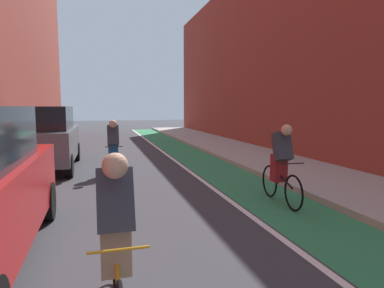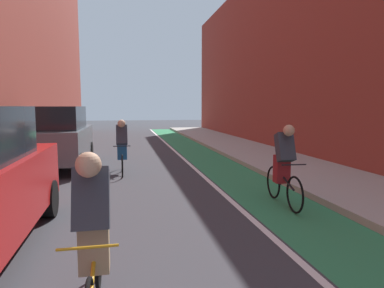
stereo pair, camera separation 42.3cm
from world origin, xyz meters
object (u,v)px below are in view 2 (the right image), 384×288
at_px(cyclist_far, 122,145).
at_px(cyclist_mid, 93,234).
at_px(parked_suv_gray, 57,137).
at_px(cyclist_trailing, 284,163).

bearing_deg(cyclist_far, cyclist_mid, -91.79).
xyz_separation_m(parked_suv_gray, cyclist_trailing, (5.25, -5.27, -0.16)).
height_order(cyclist_mid, cyclist_far, cyclist_far).
distance_m(parked_suv_gray, cyclist_trailing, 7.44).
bearing_deg(cyclist_far, cyclist_trailing, -50.66).
relative_size(parked_suv_gray, cyclist_trailing, 2.41).
bearing_deg(cyclist_trailing, cyclist_mid, -138.26).
height_order(cyclist_mid, cyclist_trailing, cyclist_trailing).
distance_m(cyclist_trailing, cyclist_far, 5.04).
bearing_deg(cyclist_far, parked_suv_gray, 146.27).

